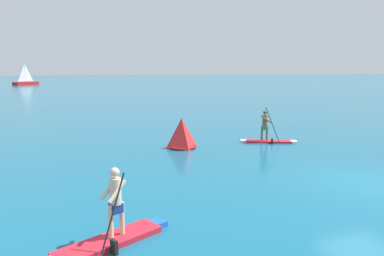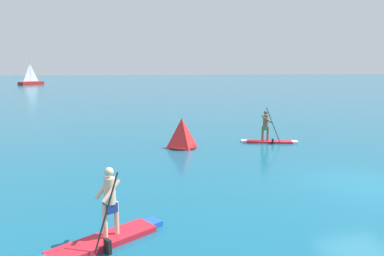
{
  "view_description": "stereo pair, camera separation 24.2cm",
  "coord_description": "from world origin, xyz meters",
  "px_view_note": "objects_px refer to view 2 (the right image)",
  "views": [
    {
      "loc": [
        -8.49,
        -9.78,
        3.85
      ],
      "look_at": [
        -4.47,
        6.5,
        1.07
      ],
      "focal_mm": 33.39,
      "sensor_mm": 36.0,
      "label": 1
    },
    {
      "loc": [
        -8.26,
        -9.84,
        3.85
      ],
      "look_at": [
        -4.47,
        6.5,
        1.07
      ],
      "focal_mm": 33.39,
      "sensor_mm": 36.0,
      "label": 2
    }
  ],
  "objects_px": {
    "paddleboarder_near_left": "(105,230)",
    "sailboat_left_horizon": "(31,82)",
    "race_marker_buoy": "(182,134)",
    "paddleboarder_mid_center": "(268,135)"
  },
  "relations": [
    {
      "from": "paddleboarder_near_left",
      "to": "sailboat_left_horizon",
      "type": "relative_size",
      "value": 0.48
    },
    {
      "from": "paddleboarder_near_left",
      "to": "sailboat_left_horizon",
      "type": "bearing_deg",
      "value": -108.61
    },
    {
      "from": "sailboat_left_horizon",
      "to": "paddleboarder_near_left",
      "type": "bearing_deg",
      "value": -129.16
    },
    {
      "from": "paddleboarder_mid_center",
      "to": "sailboat_left_horizon",
      "type": "distance_m",
      "value": 80.66
    },
    {
      "from": "paddleboarder_mid_center",
      "to": "paddleboarder_near_left",
      "type": "bearing_deg",
      "value": -112.65
    },
    {
      "from": "race_marker_buoy",
      "to": "sailboat_left_horizon",
      "type": "xyz_separation_m",
      "value": [
        -21.71,
        76.42,
        -0.0
      ]
    },
    {
      "from": "race_marker_buoy",
      "to": "sailboat_left_horizon",
      "type": "height_order",
      "value": "sailboat_left_horizon"
    },
    {
      "from": "paddleboarder_near_left",
      "to": "race_marker_buoy",
      "type": "bearing_deg",
      "value": -141.9
    },
    {
      "from": "paddleboarder_mid_center",
      "to": "race_marker_buoy",
      "type": "distance_m",
      "value": 4.73
    },
    {
      "from": "paddleboarder_near_left",
      "to": "sailboat_left_horizon",
      "type": "height_order",
      "value": "sailboat_left_horizon"
    }
  ]
}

